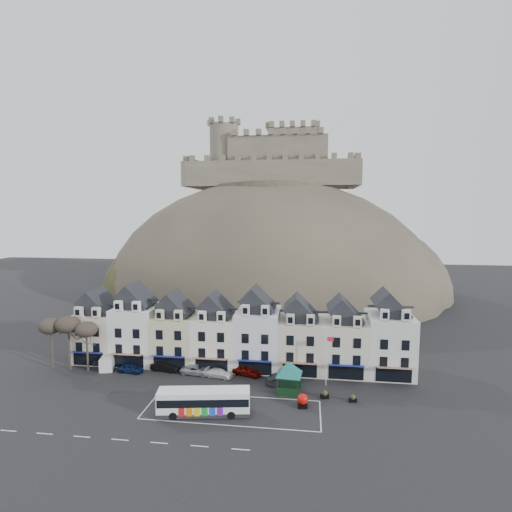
{
  "coord_description": "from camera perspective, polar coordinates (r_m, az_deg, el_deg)",
  "views": [
    {
      "loc": [
        11.35,
        -45.93,
        25.06
      ],
      "look_at": [
        1.94,
        24.0,
        17.05
      ],
      "focal_mm": 28.0,
      "sensor_mm": 36.0,
      "label": 1
    }
  ],
  "objects": [
    {
      "name": "castle",
      "position": [
        123.27,
        2.63,
        13.52
      ],
      "size": [
        50.2,
        22.2,
        22.0
      ],
      "color": "#63594B",
      "rests_on": "ground"
    },
    {
      "name": "coach_bay_markings",
      "position": [
        54.23,
        -3.37,
        -21.06
      ],
      "size": [
        22.0,
        7.5,
        0.01
      ],
      "primitive_type": "cube",
      "color": "silver",
      "rests_on": "ground"
    },
    {
      "name": "car_charcoal",
      "position": [
        60.63,
        3.78,
        -17.17
      ],
      "size": [
        4.88,
        3.37,
        1.52
      ],
      "primitive_type": "imported",
      "rotation": [
        0.0,
        0.0,
        1.99
      ],
      "color": "black",
      "rests_on": "ground"
    },
    {
      "name": "car_silver",
      "position": [
        64.57,
        -8.47,
        -15.79
      ],
      "size": [
        5.01,
        2.81,
        1.35
      ],
      "primitive_type": "imported",
      "rotation": [
        0.0,
        0.0,
        1.45
      ],
      "color": "#ACB0B4",
      "rests_on": "ground"
    },
    {
      "name": "tree_left_near",
      "position": [
        68.6,
        -23.09,
        -9.7
      ],
      "size": [
        3.43,
        3.43,
        7.84
      ],
      "color": "#332C20",
      "rests_on": "ground"
    },
    {
      "name": "car_maroon",
      "position": [
        63.48,
        -1.3,
        -16.02
      ],
      "size": [
        4.86,
        3.18,
        1.54
      ],
      "primitive_type": "imported",
      "rotation": [
        0.0,
        0.0,
        1.24
      ],
      "color": "#5F0A05",
      "rests_on": "ground"
    },
    {
      "name": "car_black",
      "position": [
        66.63,
        -12.82,
        -15.08
      ],
      "size": [
        4.78,
        2.2,
        1.52
      ],
      "primitive_type": "imported",
      "rotation": [
        0.0,
        0.0,
        1.44
      ],
      "color": "black",
      "rests_on": "ground"
    },
    {
      "name": "planter_west",
      "position": [
        57.42,
        9.79,
        -18.91
      ],
      "size": [
        1.23,
        0.86,
        1.12
      ],
      "rotation": [
        0.0,
        0.0,
        0.3
      ],
      "color": "black",
      "rests_on": "ground"
    },
    {
      "name": "car_navy",
      "position": [
        67.39,
        -17.49,
        -15.02
      ],
      "size": [
        4.28,
        2.11,
        1.4
      ],
      "primitive_type": "imported",
      "rotation": [
        0.0,
        0.0,
        1.46
      ],
      "color": "#0C1B3F",
      "rests_on": "ground"
    },
    {
      "name": "bus",
      "position": [
        52.7,
        -7.46,
        -19.82
      ],
      "size": [
        11.58,
        4.42,
        3.19
      ],
      "rotation": [
        0.0,
        0.0,
        0.16
      ],
      "color": "#262628",
      "rests_on": "ground"
    },
    {
      "name": "townhouse_terrace",
      "position": [
        65.93,
        -2.52,
        -10.97
      ],
      "size": [
        54.4,
        9.35,
        11.8
      ],
      "color": "beige",
      "rests_on": "ground"
    },
    {
      "name": "tree_left_mid",
      "position": [
        69.98,
        -25.25,
        -8.91
      ],
      "size": [
        3.78,
        3.78,
        8.64
      ],
      "color": "#332C20",
      "rests_on": "ground"
    },
    {
      "name": "red_buoy",
      "position": [
        54.68,
        6.67,
        -19.79
      ],
      "size": [
        1.43,
        1.43,
        1.77
      ],
      "rotation": [
        0.0,
        0.0,
        0.06
      ],
      "color": "black",
      "rests_on": "ground"
    },
    {
      "name": "ground",
      "position": [
        53.54,
        -5.9,
        -21.47
      ],
      "size": [
        300.0,
        300.0,
        0.0
      ],
      "primitive_type": "plane",
      "color": "black",
      "rests_on": "ground"
    },
    {
      "name": "bus_shelter",
      "position": [
        57.38,
        4.76,
        -15.75
      ],
      "size": [
        6.83,
        6.83,
        4.35
      ],
      "rotation": [
        0.0,
        0.0,
        -0.08
      ],
      "color": "black",
      "rests_on": "ground"
    },
    {
      "name": "planter_east",
      "position": [
        57.21,
        13.67,
        -19.17
      ],
      "size": [
        1.07,
        0.69,
        0.99
      ],
      "rotation": [
        0.0,
        0.0,
        0.19
      ],
      "color": "black",
      "rests_on": "ground"
    },
    {
      "name": "castle_hill",
      "position": [
        117.99,
        2.6,
        -5.74
      ],
      "size": [
        100.0,
        76.0,
        68.0
      ],
      "color": "#3C372E",
      "rests_on": "ground"
    },
    {
      "name": "flagpole",
      "position": [
        59.75,
        10.1,
        -14.02
      ],
      "size": [
        1.06,
        0.24,
        7.43
      ],
      "rotation": [
        0.0,
        0.0,
        0.17
      ],
      "color": "silver",
      "rests_on": "ground"
    },
    {
      "name": "car_white",
      "position": [
        63.13,
        -5.32,
        -16.33
      ],
      "size": [
        4.53,
        2.51,
        1.24
      ],
      "primitive_type": "imported",
      "rotation": [
        0.0,
        0.0,
        1.38
      ],
      "color": "white",
      "rests_on": "ground"
    },
    {
      "name": "white_van",
      "position": [
        70.27,
        -20.31,
        -13.95
      ],
      "size": [
        3.05,
        4.81,
        2.04
      ],
      "rotation": [
        0.0,
        0.0,
        0.27
      ],
      "color": "silver",
      "rests_on": "ground"
    },
    {
      "name": "tree_left_far",
      "position": [
        71.71,
        -27.28,
        -8.93
      ],
      "size": [
        3.61,
        3.61,
        8.24
      ],
      "color": "#332C20",
      "rests_on": "ground"
    }
  ]
}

